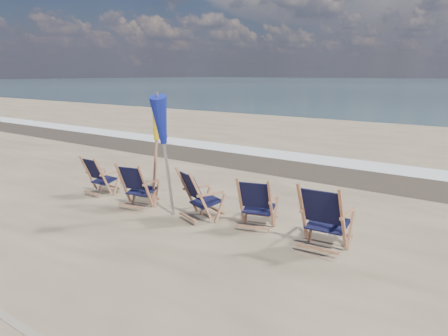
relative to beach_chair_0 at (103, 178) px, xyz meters
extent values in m
cube|color=silver|center=(2.73, 6.84, -0.45)|extent=(200.00, 1.40, 0.01)
cube|color=#42362A|center=(2.73, 5.34, -0.45)|extent=(200.00, 2.60, 0.00)
cylinder|color=#A56A4A|center=(1.30, 0.34, 0.63)|extent=(0.06, 0.06, 2.18)
cone|color=yellow|center=(1.30, 0.34, 1.25)|extent=(0.30, 0.30, 0.85)
cylinder|color=#A5A5AD|center=(2.15, -0.20, 0.72)|extent=(0.06, 0.06, 2.36)
cone|color=navy|center=(2.15, -0.20, 1.42)|extent=(0.30, 0.30, 0.85)
camera|label=1|loc=(7.62, -5.66, 2.20)|focal=35.00mm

